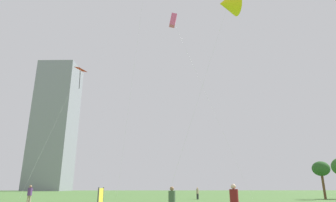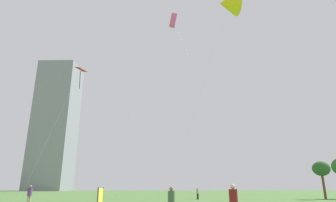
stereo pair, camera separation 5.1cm
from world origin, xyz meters
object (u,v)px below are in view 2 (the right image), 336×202
at_px(person_standing_0, 198,192).
at_px(person_standing_2, 171,200).
at_px(kite_flying_3, 228,3).
at_px(person_standing_3, 30,194).
at_px(park_tree_0, 321,169).
at_px(event_banner, 100,200).
at_px(person_standing_1, 234,201).
at_px(distant_highrise_0, 55,125).
at_px(kite_flying_2, 81,71).
at_px(kite_flying_1, 173,21).

relative_size(person_standing_0, person_standing_2, 0.97).
bearing_deg(kite_flying_3, person_standing_3, 178.28).
xyz_separation_m(park_tree_0, event_banner, (-27.32, -20.26, -3.20)).
relative_size(kite_flying_3, event_banner, 6.63).
bearing_deg(person_standing_1, event_banner, 88.37).
bearing_deg(distant_highrise_0, park_tree_0, -50.32).
height_order(person_standing_3, park_tree_0, park_tree_0).
bearing_deg(person_standing_0, kite_flying_3, 124.86).
xyz_separation_m(person_standing_1, kite_flying_3, (4.98, 14.14, 20.84)).
bearing_deg(event_banner, park_tree_0, 36.56).
relative_size(kite_flying_2, event_banner, 6.07).
relative_size(person_standing_3, event_banner, 0.50).
xyz_separation_m(kite_flying_2, distant_highrise_0, (-35.03, 96.59, 10.90)).
bearing_deg(distant_highrise_0, person_standing_2, -64.25).
distance_m(kite_flying_1, kite_flying_2, 18.34).
distance_m(kite_flying_3, park_tree_0, 26.53).
xyz_separation_m(person_standing_3, kite_flying_1, (14.57, 15.12, 28.50)).
distance_m(person_standing_0, kite_flying_1, 28.91).
height_order(person_standing_1, distant_highrise_0, distant_highrise_0).
distance_m(person_standing_0, event_banner, 23.23).
bearing_deg(event_banner, person_standing_3, 131.48).
bearing_deg(person_standing_0, kite_flying_1, -17.83).
xyz_separation_m(person_standing_1, distant_highrise_0, (-50.82, 129.22, 30.54)).
height_order(kite_flying_1, park_tree_0, kite_flying_1).
bearing_deg(person_standing_2, distant_highrise_0, -58.32).
distance_m(person_standing_3, event_banner, 11.72).
distance_m(kite_flying_2, distant_highrise_0, 103.33).
height_order(kite_flying_3, park_tree_0, kite_flying_3).
relative_size(person_standing_1, kite_flying_3, 0.07).
bearing_deg(kite_flying_1, distant_highrise_0, 117.09).
bearing_deg(person_standing_1, person_standing_3, 84.22).
relative_size(person_standing_0, kite_flying_1, 0.05).
height_order(person_standing_0, person_standing_1, person_standing_1).
height_order(person_standing_2, event_banner, person_standing_2).
bearing_deg(event_banner, distant_highrise_0, 109.65).
relative_size(person_standing_0, kite_flying_2, 0.07).
relative_size(person_standing_2, person_standing_3, 0.92).
relative_size(kite_flying_2, distant_highrise_0, 0.34).
relative_size(kite_flying_1, event_banner, 8.72).
relative_size(person_standing_2, distant_highrise_0, 0.03).
xyz_separation_m(person_standing_3, kite_flying_3, (19.54, -0.59, 20.81)).
bearing_deg(person_standing_1, park_tree_0, 1.48).
bearing_deg(park_tree_0, event_banner, -143.44).
distance_m(park_tree_0, distant_highrise_0, 128.28).
relative_size(person_standing_3, park_tree_0, 0.35).
relative_size(kite_flying_1, kite_flying_2, 1.44).
height_order(person_standing_1, kite_flying_1, kite_flying_1).
height_order(distant_highrise_0, event_banner, distant_highrise_0).
distance_m(person_standing_3, kite_flying_1, 35.40).
height_order(person_standing_1, person_standing_2, person_standing_1).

